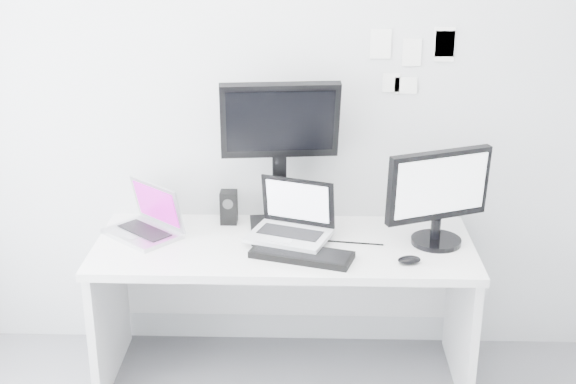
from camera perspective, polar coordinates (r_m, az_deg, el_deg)
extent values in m
plane|color=#BCBEC1|center=(3.82, -0.14, 6.90)|extent=(3.60, 0.00, 3.60)
cube|color=white|center=(3.86, -0.29, -8.75)|extent=(1.80, 0.70, 0.73)
cube|color=#BABABE|center=(3.79, -10.79, -1.36)|extent=(0.44, 0.43, 0.26)
cube|color=black|center=(3.91, -4.37, -1.12)|extent=(0.09, 0.09, 0.17)
cube|color=silver|center=(3.63, 0.07, -1.63)|extent=(0.44, 0.39, 0.30)
cube|color=black|center=(3.75, -0.62, 2.86)|extent=(0.58, 0.26, 0.77)
cube|color=black|center=(3.67, 11.06, -0.33)|extent=(0.57, 0.42, 0.48)
cube|color=black|center=(3.54, 1.01, -4.63)|extent=(0.49, 0.29, 0.03)
ellipsoid|color=black|center=(3.53, 8.91, -4.96)|extent=(0.12, 0.09, 0.03)
cube|color=white|center=(3.77, 6.83, 10.77)|extent=(0.10, 0.00, 0.14)
cube|color=white|center=(3.79, 9.09, 10.10)|extent=(0.09, 0.00, 0.13)
cube|color=white|center=(3.81, 11.41, 10.76)|extent=(0.10, 0.00, 0.14)
cube|color=white|center=(3.82, 8.66, 7.76)|extent=(0.11, 0.00, 0.08)
cube|color=white|center=(3.81, 7.59, 7.98)|extent=(0.08, 0.00, 0.09)
cube|color=white|center=(3.81, 11.47, 10.46)|extent=(0.09, 0.00, 0.15)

